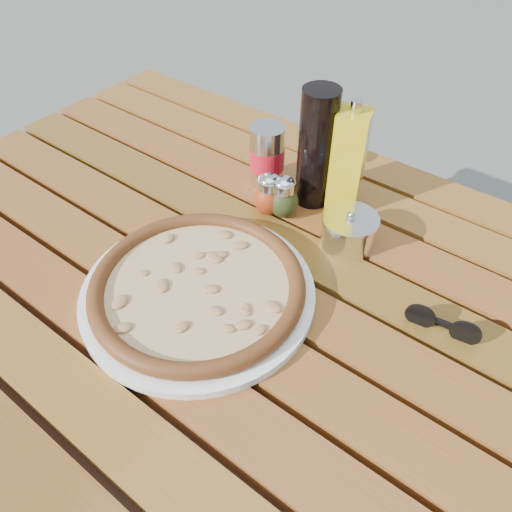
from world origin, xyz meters
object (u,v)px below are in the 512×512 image
Objects in this scene: sunglasses at (442,324)px; soda_can at (267,156)px; oregano_shaker at (284,198)px; parmesan_tin at (348,231)px; pizza at (197,286)px; olive_oil_cruet at (348,161)px; pepper_shaker at (269,195)px; plate at (198,293)px; dark_bottle at (316,149)px; table at (249,307)px.

soda_can is at bearing 152.22° from sunglasses.
parmesan_tin is at bearing 0.18° from oregano_shaker.
pizza is 0.32m from soda_can.
olive_oil_cruet is (0.06, 0.33, 0.07)m from pizza.
parmesan_tin is (0.13, 0.00, -0.01)m from oregano_shaker.
pepper_shaker is (-0.04, 0.23, 0.02)m from pizza.
plate is 0.27m from parmesan_tin.
parmesan_tin is at bearing -31.39° from dark_bottle.
pepper_shaker is at bearing 98.91° from pizza.
pepper_shaker is at bearing -134.10° from olive_oil_cruet.
sunglasses is (0.32, 0.16, 0.01)m from plate.
sunglasses is at bearing -18.81° from soda_can.
sunglasses is (0.42, -0.14, -0.04)m from soda_can.
soda_can reaches higher than oregano_shaker.
olive_oil_cruet is at bearing 138.39° from sunglasses.
sunglasses is at bearing 26.70° from plate.
plate is at bearing -91.10° from dark_bottle.
oregano_shaker is at bearing 105.99° from table.
parmesan_tin is (0.06, -0.09, -0.07)m from olive_oil_cruet.
table is 17.07× the size of oregano_shaker.
parmesan_tin reaches higher than sunglasses.
soda_can is 0.45m from sunglasses.
olive_oil_cruet reaches higher than oregano_shaker.
olive_oil_cruet reaches higher than parmesan_tin.
parmesan_tin is 1.14× the size of sunglasses.
pizza reaches higher than plate.
pepper_shaker is (-0.04, 0.23, 0.03)m from plate.
plate reaches higher than table.
sunglasses is (0.36, -0.07, -0.02)m from pepper_shaker.
sunglasses is (0.26, -0.17, -0.08)m from olive_oil_cruet.
pizza is 2.02× the size of olive_oil_cruet.
sunglasses reaches higher than pizza.
plate is at bearing -100.33° from olive_oil_cruet.
soda_can is at bearing 142.81° from oregano_shaker.
pepper_shaker reaches higher than table.
dark_bottle is (-0.03, 0.23, 0.19)m from table.
sunglasses is at bearing -25.24° from dark_bottle.
pizza is at bearing -100.33° from olive_oil_cruet.
dark_bottle is at bearing -160.89° from olive_oil_cruet.
sunglasses is at bearing -21.37° from parmesan_tin.
pepper_shaker is at bearing -51.36° from soda_can.
oregano_shaker is 0.74× the size of sunglasses.
plate is 1.71× the size of olive_oil_cruet.
olive_oil_cruet is 0.13m from parmesan_tin.
dark_bottle is 1.74× the size of parmesan_tin.
pepper_shaker is at bearing -159.75° from oregano_shaker.
parmesan_tin is (0.12, -0.07, -0.08)m from dark_bottle.
oregano_shaker is at bearing -103.02° from dark_bottle.
olive_oil_cruet is at bearing 79.67° from pizza.
dark_bottle reaches higher than pizza.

